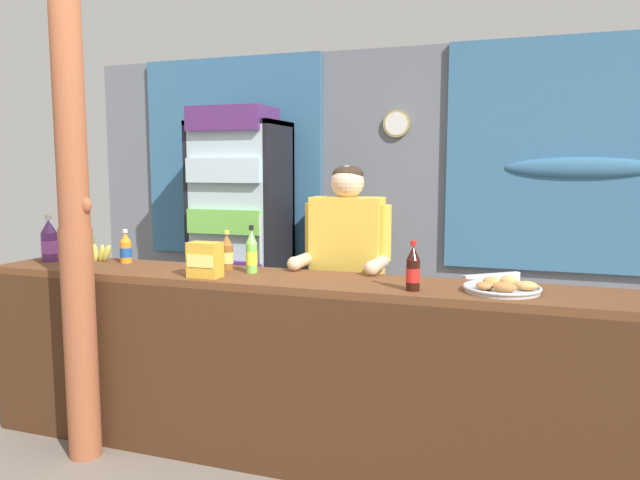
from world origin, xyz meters
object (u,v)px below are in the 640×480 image
at_px(soda_bottle_iced_tea, 227,253).
at_px(soda_bottle_cola, 413,269).
at_px(timber_post, 76,237).
at_px(banana_bunch, 93,252).
at_px(bottle_shelf_rack, 341,270).
at_px(drink_fridge, 239,217).
at_px(shopkeeper, 347,265).
at_px(soda_bottle_grape_soda, 49,242).
at_px(snack_box_choco_powder, 205,260).
at_px(stall_counter, 285,355).
at_px(plastic_lawn_chair, 478,324).
at_px(pastry_tray, 503,287).
at_px(soda_bottle_lime_soda, 252,253).
at_px(soda_bottle_orange_soda, 126,249).

relative_size(soda_bottle_iced_tea, soda_bottle_cola, 0.95).
height_order(timber_post, banana_bunch, timber_post).
distance_m(timber_post, bottle_shelf_rack, 2.56).
height_order(timber_post, bottle_shelf_rack, timber_post).
distance_m(drink_fridge, shopkeeper, 1.93).
relative_size(soda_bottle_grape_soda, snack_box_choco_powder, 1.53).
bearing_deg(stall_counter, shopkeeper, 74.80).
distance_m(stall_counter, timber_post, 1.24).
distance_m(bottle_shelf_rack, banana_bunch, 2.20).
height_order(snack_box_choco_powder, banana_bunch, snack_box_choco_powder).
bearing_deg(plastic_lawn_chair, pastry_tray, -80.91).
height_order(shopkeeper, soda_bottle_grape_soda, shopkeeper).
height_order(bottle_shelf_rack, soda_bottle_lime_soda, bottle_shelf_rack).
xyz_separation_m(drink_fridge, plastic_lawn_chair, (2.07, -0.57, -0.62)).
height_order(plastic_lawn_chair, soda_bottle_iced_tea, soda_bottle_iced_tea).
xyz_separation_m(drink_fridge, banana_bunch, (-0.13, -1.70, -0.08)).
bearing_deg(plastic_lawn_chair, snack_box_choco_powder, -132.84).
bearing_deg(soda_bottle_lime_soda, banana_bunch, 177.51).
height_order(soda_bottle_iced_tea, soda_bottle_cola, soda_bottle_cola).
relative_size(timber_post, soda_bottle_cola, 10.58).
bearing_deg(plastic_lawn_chair, soda_bottle_lime_soda, -133.35).
height_order(stall_counter, timber_post, timber_post).
bearing_deg(plastic_lawn_chair, soda_bottle_orange_soda, -150.48).
bearing_deg(timber_post, stall_counter, 13.33).
bearing_deg(snack_box_choco_powder, soda_bottle_orange_soda, 159.07).
relative_size(timber_post, plastic_lawn_chair, 2.88).
relative_size(soda_bottle_iced_tea, banana_bunch, 0.83).
distance_m(soda_bottle_grape_soda, snack_box_choco_powder, 1.17).
distance_m(bottle_shelf_rack, soda_bottle_lime_soda, 2.04).
relative_size(stall_counter, snack_box_choco_powder, 19.35).
bearing_deg(shopkeeper, soda_bottle_lime_soda, -136.37).
relative_size(stall_counter, soda_bottle_lime_soda, 13.71).
distance_m(drink_fridge, bottle_shelf_rack, 0.99).
relative_size(drink_fridge, banana_bunch, 7.65).
distance_m(plastic_lawn_chair, pastry_tray, 1.37).
bearing_deg(soda_bottle_orange_soda, bottle_shelf_rack, 69.05).
bearing_deg(shopkeeper, soda_bottle_orange_soda, -165.20).
bearing_deg(banana_bunch, drink_fridge, 85.78).
xyz_separation_m(soda_bottle_iced_tea, pastry_tray, (1.48, -0.12, -0.07)).
xyz_separation_m(shopkeeper, soda_bottle_cola, (0.50, -0.58, 0.10)).
distance_m(soda_bottle_cola, snack_box_choco_powder, 1.08).
xyz_separation_m(drink_fridge, soda_bottle_lime_soda, (0.96, -1.74, -0.03)).
bearing_deg(soda_bottle_cola, soda_bottle_grape_soda, 176.39).
height_order(soda_bottle_lime_soda, banana_bunch, soda_bottle_lime_soda).
bearing_deg(soda_bottle_lime_soda, shopkeeper, 43.63).
bearing_deg(snack_box_choco_powder, drink_fridge, 112.18).
distance_m(plastic_lawn_chair, snack_box_choco_powder, 1.96).
height_order(plastic_lawn_chair, soda_bottle_grape_soda, soda_bottle_grape_soda).
bearing_deg(timber_post, shopkeeper, 34.05).
bearing_deg(soda_bottle_cola, soda_bottle_lime_soda, 168.56).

